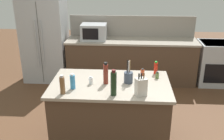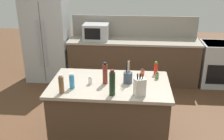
{
  "view_description": "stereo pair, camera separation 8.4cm",
  "coord_description": "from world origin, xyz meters",
  "px_view_note": "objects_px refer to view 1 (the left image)",
  "views": [
    {
      "loc": [
        0.23,
        -3.21,
        2.42
      ],
      "look_at": [
        0.0,
        0.35,
        0.99
      ],
      "focal_mm": 42.0,
      "sensor_mm": 36.0,
      "label": 1
    },
    {
      "loc": [
        0.31,
        -3.2,
        2.42
      ],
      "look_at": [
        0.0,
        0.35,
        0.99
      ],
      "focal_mm": 42.0,
      "sensor_mm": 36.0,
      "label": 2
    }
  ],
  "objects_px": {
    "microwave": "(94,32)",
    "pepper_grinder": "(62,85)",
    "knife_block": "(141,87)",
    "refrigerator": "(45,40)",
    "utensil_crock": "(128,77)",
    "wine_bottle": "(114,83)",
    "spice_jar_oregano": "(157,75)",
    "range_oven": "(215,63)",
    "salt_shaker": "(91,81)",
    "vinegar_bottle": "(106,74)",
    "dish_soap_bottle": "(73,82)",
    "hot_sauce_bottle": "(156,68)",
    "spice_jar_paprika": "(142,72)"
  },
  "relations": [
    {
      "from": "microwave",
      "to": "pepper_grinder",
      "type": "bearing_deg",
      "value": -91.4
    },
    {
      "from": "knife_block",
      "to": "pepper_grinder",
      "type": "bearing_deg",
      "value": 158.4
    },
    {
      "from": "refrigerator",
      "to": "utensil_crock",
      "type": "height_order",
      "value": "refrigerator"
    },
    {
      "from": "refrigerator",
      "to": "wine_bottle",
      "type": "height_order",
      "value": "refrigerator"
    },
    {
      "from": "spice_jar_oregano",
      "to": "range_oven",
      "type": "bearing_deg",
      "value": 53.65
    },
    {
      "from": "range_oven",
      "to": "pepper_grinder",
      "type": "bearing_deg",
      "value": -136.46
    },
    {
      "from": "salt_shaker",
      "to": "vinegar_bottle",
      "type": "bearing_deg",
      "value": 8.43
    },
    {
      "from": "knife_block",
      "to": "dish_soap_bottle",
      "type": "height_order",
      "value": "knife_block"
    },
    {
      "from": "pepper_grinder",
      "to": "hot_sauce_bottle",
      "type": "distance_m",
      "value": 1.4
    },
    {
      "from": "salt_shaker",
      "to": "utensil_crock",
      "type": "bearing_deg",
      "value": 8.91
    },
    {
      "from": "utensil_crock",
      "to": "hot_sauce_bottle",
      "type": "xyz_separation_m",
      "value": [
        0.4,
        0.34,
        0.01
      ]
    },
    {
      "from": "knife_block",
      "to": "dish_soap_bottle",
      "type": "distance_m",
      "value": 0.87
    },
    {
      "from": "vinegar_bottle",
      "to": "hot_sauce_bottle",
      "type": "distance_m",
      "value": 0.8
    },
    {
      "from": "range_oven",
      "to": "vinegar_bottle",
      "type": "xyz_separation_m",
      "value": [
        -2.17,
        -2.21,
        0.62
      ]
    },
    {
      "from": "wine_bottle",
      "to": "spice_jar_paprika",
      "type": "height_order",
      "value": "wine_bottle"
    },
    {
      "from": "range_oven",
      "to": "dish_soap_bottle",
      "type": "relative_size",
      "value": 4.49
    },
    {
      "from": "hot_sauce_bottle",
      "to": "spice_jar_paprika",
      "type": "bearing_deg",
      "value": -162.26
    },
    {
      "from": "utensil_crock",
      "to": "vinegar_bottle",
      "type": "xyz_separation_m",
      "value": [
        -0.3,
        -0.05,
        0.06
      ]
    },
    {
      "from": "hot_sauce_bottle",
      "to": "spice_jar_oregano",
      "type": "xyz_separation_m",
      "value": [
        0.01,
        -0.17,
        -0.05
      ]
    },
    {
      "from": "pepper_grinder",
      "to": "vinegar_bottle",
      "type": "bearing_deg",
      "value": 33.1
    },
    {
      "from": "microwave",
      "to": "spice_jar_oregano",
      "type": "height_order",
      "value": "microwave"
    },
    {
      "from": "spice_jar_oregano",
      "to": "microwave",
      "type": "bearing_deg",
      "value": 119.97
    },
    {
      "from": "microwave",
      "to": "pepper_grinder",
      "type": "distance_m",
      "value": 2.55
    },
    {
      "from": "spice_jar_oregano",
      "to": "salt_shaker",
      "type": "bearing_deg",
      "value": -164.46
    },
    {
      "from": "range_oven",
      "to": "salt_shaker",
      "type": "bearing_deg",
      "value": -136.57
    },
    {
      "from": "utensil_crock",
      "to": "spice_jar_oregano",
      "type": "relative_size",
      "value": 3.34
    },
    {
      "from": "refrigerator",
      "to": "vinegar_bottle",
      "type": "height_order",
      "value": "refrigerator"
    },
    {
      "from": "utensil_crock",
      "to": "dish_soap_bottle",
      "type": "distance_m",
      "value": 0.75
    },
    {
      "from": "wine_bottle",
      "to": "dish_soap_bottle",
      "type": "xyz_separation_m",
      "value": [
        -0.53,
        0.14,
        -0.06
      ]
    },
    {
      "from": "range_oven",
      "to": "pepper_grinder",
      "type": "xyz_separation_m",
      "value": [
        -2.68,
        -2.54,
        0.59
      ]
    },
    {
      "from": "microwave",
      "to": "spice_jar_oregano",
      "type": "xyz_separation_m",
      "value": [
        1.15,
        -1.99,
        -0.12
      ]
    },
    {
      "from": "wine_bottle",
      "to": "dish_soap_bottle",
      "type": "bearing_deg",
      "value": 164.8
    },
    {
      "from": "vinegar_bottle",
      "to": "spice_jar_oregano",
      "type": "relative_size",
      "value": 3.15
    },
    {
      "from": "dish_soap_bottle",
      "to": "spice_jar_paprika",
      "type": "height_order",
      "value": "dish_soap_bottle"
    },
    {
      "from": "hot_sauce_bottle",
      "to": "spice_jar_paprika",
      "type": "relative_size",
      "value": 1.98
    },
    {
      "from": "vinegar_bottle",
      "to": "dish_soap_bottle",
      "type": "relative_size",
      "value": 1.47
    },
    {
      "from": "refrigerator",
      "to": "microwave",
      "type": "bearing_deg",
      "value": -2.71
    },
    {
      "from": "refrigerator",
      "to": "range_oven",
      "type": "bearing_deg",
      "value": -0.8
    },
    {
      "from": "utensil_crock",
      "to": "spice_jar_oregano",
      "type": "xyz_separation_m",
      "value": [
        0.4,
        0.17,
        -0.04
      ]
    },
    {
      "from": "salt_shaker",
      "to": "dish_soap_bottle",
      "type": "bearing_deg",
      "value": -144.52
    },
    {
      "from": "hot_sauce_bottle",
      "to": "spice_jar_oregano",
      "type": "distance_m",
      "value": 0.17
    },
    {
      "from": "refrigerator",
      "to": "dish_soap_bottle",
      "type": "height_order",
      "value": "refrigerator"
    },
    {
      "from": "microwave",
      "to": "vinegar_bottle",
      "type": "height_order",
      "value": "microwave"
    },
    {
      "from": "wine_bottle",
      "to": "salt_shaker",
      "type": "xyz_separation_m",
      "value": [
        -0.32,
        0.3,
        -0.11
      ]
    },
    {
      "from": "knife_block",
      "to": "pepper_grinder",
      "type": "height_order",
      "value": "knife_block"
    },
    {
      "from": "range_oven",
      "to": "hot_sauce_bottle",
      "type": "distance_m",
      "value": 2.41
    },
    {
      "from": "spice_jar_paprika",
      "to": "dish_soap_bottle",
      "type": "bearing_deg",
      "value": -151.01
    },
    {
      "from": "dish_soap_bottle",
      "to": "hot_sauce_bottle",
      "type": "relative_size",
      "value": 1.08
    },
    {
      "from": "utensil_crock",
      "to": "vinegar_bottle",
      "type": "height_order",
      "value": "utensil_crock"
    },
    {
      "from": "vinegar_bottle",
      "to": "salt_shaker",
      "type": "height_order",
      "value": "vinegar_bottle"
    }
  ]
}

